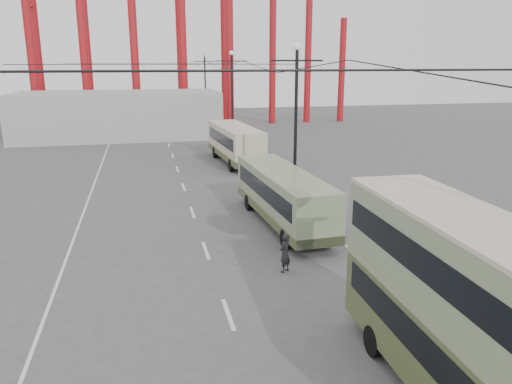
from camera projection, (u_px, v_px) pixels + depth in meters
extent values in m
plane|color=#4B4C4E|center=(291.00, 382.00, 13.23)|extent=(160.00, 160.00, 0.00)
cube|color=silver|center=(188.00, 199.00, 30.94)|extent=(0.15, 82.00, 0.01)
cube|color=silver|center=(283.00, 189.00, 33.25)|extent=(0.12, 120.00, 0.01)
cube|color=silver|center=(88.00, 200.00, 30.60)|extent=(0.12, 120.00, 0.01)
cylinder|color=black|center=(296.00, 125.00, 30.27)|extent=(0.20, 0.20, 9.00)
cylinder|color=black|center=(294.00, 193.00, 31.34)|extent=(0.44, 0.44, 0.50)
cube|color=black|center=(297.00, 61.00, 29.30)|extent=(3.20, 0.10, 0.10)
sphere|color=white|center=(297.00, 46.00, 29.10)|extent=(0.44, 0.44, 0.44)
cylinder|color=black|center=(232.00, 99.00, 51.02)|extent=(0.20, 0.20, 9.00)
cylinder|color=black|center=(233.00, 141.00, 52.10)|extent=(0.44, 0.44, 0.50)
cube|color=black|center=(232.00, 61.00, 50.06)|extent=(3.20, 0.10, 0.10)
sphere|color=white|center=(232.00, 53.00, 49.86)|extent=(0.44, 0.44, 0.44)
cylinder|color=black|center=(205.00, 88.00, 71.78)|extent=(0.20, 0.20, 9.00)
cylinder|color=black|center=(206.00, 118.00, 72.86)|extent=(0.44, 0.44, 0.50)
cube|color=black|center=(205.00, 61.00, 70.82)|extent=(3.20, 0.10, 0.10)
sphere|color=white|center=(205.00, 55.00, 70.61)|extent=(0.44, 0.44, 0.44)
cylinder|color=maroon|center=(27.00, 15.00, 58.28)|extent=(1.00, 1.00, 27.00)
cylinder|color=maroon|center=(34.00, 18.00, 62.06)|extent=(1.00, 1.00, 27.00)
cylinder|color=maroon|center=(273.00, 8.00, 65.25)|extent=(0.90, 0.90, 30.00)
cylinder|color=maroon|center=(308.00, 41.00, 67.33)|extent=(0.90, 0.90, 22.00)
cylinder|color=maroon|center=(342.00, 71.00, 69.41)|extent=(0.90, 0.90, 14.00)
cube|color=#9C9C97|center=(119.00, 115.00, 55.66)|extent=(22.00, 10.00, 5.00)
cube|color=#3D4827|center=(461.00, 354.00, 11.88)|extent=(2.49, 9.08, 1.98)
cube|color=black|center=(462.00, 339.00, 11.78)|extent=(2.48, 7.27, 0.81)
cube|color=#6F805D|center=(466.00, 311.00, 11.60)|extent=(2.51, 9.08, 0.27)
cube|color=#6F805D|center=(471.00, 266.00, 11.31)|extent=(2.49, 9.08, 1.98)
cube|color=black|center=(471.00, 262.00, 11.29)|extent=(2.51, 8.54, 0.77)
cube|color=beige|center=(476.00, 222.00, 11.05)|extent=(2.51, 9.08, 0.11)
cylinder|color=black|center=(374.00, 341.00, 14.35)|extent=(0.28, 0.91, 0.90)
cylinder|color=black|center=(438.00, 334.00, 14.73)|extent=(0.28, 0.91, 0.90)
cube|color=#6F805D|center=(283.00, 195.00, 25.70)|extent=(2.84, 10.08, 2.17)
cube|color=black|center=(283.00, 188.00, 25.61)|extent=(2.82, 9.00, 0.86)
cube|color=#3D4827|center=(283.00, 211.00, 25.92)|extent=(2.87, 10.08, 0.45)
cube|color=#6F805D|center=(283.00, 173.00, 25.41)|extent=(2.86, 10.08, 0.14)
cylinder|color=black|center=(250.00, 203.00, 28.32)|extent=(0.31, 0.92, 0.91)
cylinder|color=black|center=(284.00, 200.00, 28.87)|extent=(0.31, 0.92, 0.91)
cylinder|color=black|center=(284.00, 238.00, 22.77)|extent=(0.31, 0.92, 0.91)
cylinder|color=black|center=(325.00, 234.00, 23.31)|extent=(0.31, 0.92, 0.91)
cube|color=beige|center=(235.00, 142.00, 41.46)|extent=(3.16, 10.08, 2.38)
cube|color=black|center=(235.00, 138.00, 41.36)|extent=(3.11, 8.89, 0.94)
cube|color=#3D4827|center=(235.00, 154.00, 41.69)|extent=(3.19, 10.08, 0.50)
cube|color=beige|center=(235.00, 127.00, 41.13)|extent=(3.18, 10.08, 0.16)
cylinder|color=black|center=(216.00, 153.00, 43.85)|extent=(0.35, 1.01, 0.99)
cylinder|color=black|center=(240.00, 151.00, 44.48)|extent=(0.35, 1.01, 0.99)
cylinder|color=black|center=(231.00, 165.00, 38.70)|extent=(0.35, 1.01, 0.99)
cylinder|color=black|center=(258.00, 163.00, 39.32)|extent=(0.35, 1.01, 0.99)
imported|color=black|center=(285.00, 253.00, 19.99)|extent=(0.70, 0.68, 1.62)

